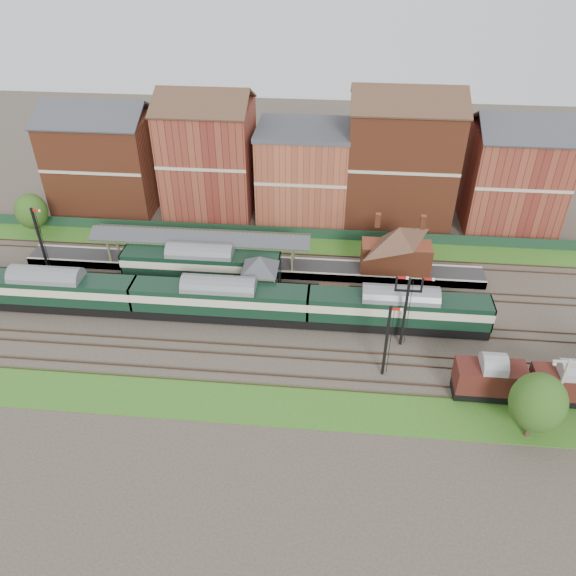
# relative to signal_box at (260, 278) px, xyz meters

# --- Properties ---
(ground) EXTENTS (160.00, 160.00, 0.00)m
(ground) POSITION_rel_signal_box_xyz_m (3.00, -3.25, -3.19)
(ground) COLOR #473D33
(ground) RESTS_ON ground
(grass_back) EXTENTS (90.00, 4.50, 0.06)m
(grass_back) POSITION_rel_signal_box_xyz_m (3.00, 12.75, -3.16)
(grass_back) COLOR #2D6619
(grass_back) RESTS_ON ground
(grass_front) EXTENTS (90.00, 5.00, 0.06)m
(grass_front) POSITION_rel_signal_box_xyz_m (3.00, -15.25, -3.16)
(grass_front) COLOR #2D6619
(grass_front) RESTS_ON ground
(fence) EXTENTS (90.00, 0.12, 1.50)m
(fence) POSITION_rel_signal_box_xyz_m (3.00, 14.75, -2.44)
(fence) COLOR #193823
(fence) RESTS_ON ground
(platform) EXTENTS (55.00, 3.40, 1.00)m
(platform) POSITION_rel_signal_box_xyz_m (-2.00, 6.50, -2.69)
(platform) COLOR #2D2D2D
(platform) RESTS_ON ground
(signal_box) EXTENTS (5.40, 5.40, 6.00)m
(signal_box) POSITION_rel_signal_box_xyz_m (0.00, 0.00, 0.00)
(signal_box) COLOR #5B6A4C
(signal_box) RESTS_ON ground
(brick_hut) EXTENTS (3.20, 2.64, 2.94)m
(brick_hut) POSITION_rel_signal_box_xyz_m (8.00, 0.00, -2.00)
(brick_hut) COLOR maroon
(brick_hut) RESTS_ON ground
(station_building) EXTENTS (8.10, 8.10, 5.90)m
(station_building) POSITION_rel_signal_box_xyz_m (15.00, 6.50, 0.76)
(station_building) COLOR brown
(station_building) RESTS_ON platform
(canopy) EXTENTS (26.00, 3.89, 4.08)m
(canopy) POSITION_rel_signal_box_xyz_m (-8.00, 6.50, 1.39)
(canopy) COLOR #424B2F
(canopy) RESTS_ON platform
(semaphore_bracket) EXTENTS (3.60, 0.25, 8.18)m
(semaphore_bracket) POSITION_rel_signal_box_xyz_m (15.04, -5.75, 1.44)
(semaphore_bracket) COLOR black
(semaphore_bracket) RESTS_ON ground
(semaphore_platform_end) EXTENTS (1.23, 0.25, 8.00)m
(semaphore_platform_end) POSITION_rel_signal_box_xyz_m (-26.98, 4.75, 0.96)
(semaphore_platform_end) COLOR black
(semaphore_platform_end) RESTS_ON ground
(semaphore_siding) EXTENTS (1.23, 0.25, 8.00)m
(semaphore_siding) POSITION_rel_signal_box_xyz_m (13.02, -10.25, 0.96)
(semaphore_siding) COLOR black
(semaphore_siding) RESTS_ON ground
(yard_lamp) EXTENTS (2.60, 0.22, 7.00)m
(yard_lamp) POSITION_rel_signal_box_xyz_m (27.00, -14.75, 0.79)
(yard_lamp) COLOR beige
(yard_lamp) RESTS_ON ground
(town_backdrop) EXTENTS (69.00, 10.00, 16.00)m
(town_backdrop) POSITION_rel_signal_box_xyz_m (2.82, 21.75, 3.81)
(town_backdrop) COLOR brown
(town_backdrop) RESTS_ON ground
(dmu_train) EXTENTS (55.77, 2.93, 4.28)m
(dmu_train) POSITION_rel_signal_box_xyz_m (-3.86, -3.25, -0.69)
(dmu_train) COLOR black
(dmu_train) RESTS_ON ground
(platform_railcar) EXTENTS (18.26, 2.88, 4.20)m
(platform_railcar) POSITION_rel_signal_box_xyz_m (-7.33, 3.25, -0.73)
(platform_railcar) COLOR black
(platform_railcar) RESTS_ON ground
(goods_van_a) EXTENTS (6.08, 2.63, 3.69)m
(goods_van_a) POSITION_rel_signal_box_xyz_m (22.19, -12.25, -1.10)
(goods_van_a) COLOR black
(goods_van_a) RESTS_ON ground
(goods_van_b) EXTENTS (5.87, 2.55, 3.56)m
(goods_van_b) POSITION_rel_signal_box_xyz_m (28.76, -12.25, -1.16)
(goods_van_b) COLOR black
(goods_van_b) RESTS_ON ground
(tree_far) EXTENTS (4.48, 4.48, 6.54)m
(tree_far) POSITION_rel_signal_box_xyz_m (24.76, -16.65, 0.75)
(tree_far) COLOR #382619
(tree_far) RESTS_ON ground
(tree_back) EXTENTS (4.10, 4.10, 5.99)m
(tree_back) POSITION_rel_signal_box_xyz_m (-31.69, 12.04, 0.43)
(tree_back) COLOR #382619
(tree_back) RESTS_ON ground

